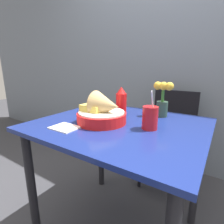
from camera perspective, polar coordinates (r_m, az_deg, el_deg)
name	(u,v)px	position (r m, az deg, el deg)	size (l,w,h in m)	color
wall_window	(176,45)	(1.98, 20.05, 19.74)	(7.00, 0.06, 2.60)	slate
dining_table	(120,143)	(1.05, 2.56, -10.07)	(0.92, 0.81, 0.78)	navy
chair_far_window	(171,129)	(1.74, 18.71, -5.28)	(0.40, 0.40, 0.88)	black
food_basket	(103,112)	(0.98, -2.95, -0.04)	(0.28, 0.28, 0.18)	red
ketchup_bottle	(121,101)	(1.16, 3.03, 3.52)	(0.07, 0.07, 0.18)	red
drink_cup	(150,119)	(0.91, 12.30, -2.10)	(0.08, 0.08, 0.20)	red
flower_vase	(163,99)	(1.15, 16.20, 4.23)	(0.12, 0.07, 0.22)	#2D4738
napkin	(65,128)	(0.95, -15.11, -4.92)	(0.14, 0.11, 0.01)	white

